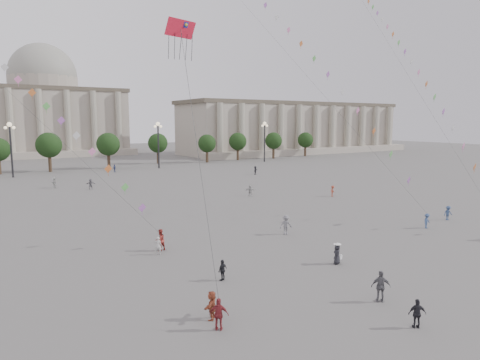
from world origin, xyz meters
TOP-DOWN VIEW (x-y plane):
  - ground at (0.00, 0.00)m, footprint 360.00×360.00m
  - hall_east at (75.00, 93.89)m, footprint 84.00×26.22m
  - hall_central at (0.00, 129.22)m, footprint 48.30×34.30m
  - tree_row at (0.00, 78.00)m, footprint 137.12×5.12m
  - lamp_post_mid_west at (-15.00, 70.00)m, footprint 2.00×0.90m
  - lamp_post_mid_east at (15.00, 70.00)m, footprint 2.00×0.90m
  - lamp_post_far_east at (45.00, 70.00)m, footprint 2.00×0.90m
  - person_crowd_0 at (4.16, 68.00)m, footprint 0.99×0.93m
  - person_crowd_4 at (-10.48, 51.49)m, footprint 1.28×1.78m
  - person_crowd_6 at (3.45, 8.52)m, footprint 1.39×1.05m
  - person_crowd_7 at (12.42, 28.15)m, footprint 1.55×1.18m
  - person_crowd_8 at (22.23, 21.31)m, footprint 1.20×1.02m
  - person_crowd_9 at (27.28, 48.48)m, footprint 1.51×1.46m
  - person_crowd_12 at (-5.75, 47.06)m, footprint 1.63×0.94m
  - person_crowd_13 at (-9.32, 9.21)m, footprint 0.66×0.60m
  - person_crowd_14 at (22.43, 3.70)m, footprint 1.15×0.85m
  - tourist_0 at (-11.43, -4.58)m, footprint 1.06×0.97m
  - tourist_1 at (-2.45, -10.00)m, footprint 0.99×0.84m
  - tourist_2 at (-11.14, -3.28)m, footprint 1.40×1.40m
  - tourist_3 at (-1.39, -6.75)m, footprint 1.19×1.08m
  - tourist_4 at (-7.73, 1.42)m, footprint 0.94×0.67m
  - kite_flyer_0 at (-8.77, 10.13)m, footprint 1.07×0.94m
  - kite_flyer_1 at (17.16, 2.71)m, footprint 1.08×0.75m
  - hat_person at (1.40, -0.33)m, footprint 0.89×0.75m
  - dragon_kite at (-10.10, 2.39)m, footprint 2.26×4.08m
  - kite_train_east at (32.61, 20.81)m, footprint 26.27×45.22m

SIDE VIEW (x-z plane):
  - ground at x=0.00m, z-range 0.00..0.00m
  - tourist_4 at x=-7.73m, z-range 0.00..1.48m
  - person_crowd_13 at x=-9.32m, z-range 0.00..1.52m
  - kite_flyer_1 at x=17.16m, z-range 0.00..1.53m
  - person_crowd_14 at x=22.43m, z-range 0.00..1.59m
  - tourist_1 at x=-2.45m, z-range 0.00..1.59m
  - person_crowd_8 at x=22.23m, z-range 0.00..1.62m
  - tourist_2 at x=-11.14m, z-range 0.00..1.62m
  - person_crowd_7 at x=12.42m, z-range 0.00..1.63m
  - person_crowd_0 at x=4.16m, z-range 0.00..1.64m
  - hat_person at x=1.40m, z-range -0.01..1.68m
  - person_crowd_12 at x=-5.75m, z-range 0.00..1.68m
  - person_crowd_9 at x=27.28m, z-range 0.00..1.72m
  - tourist_0 at x=-11.43m, z-range 0.00..1.74m
  - person_crowd_4 at x=-10.48m, z-range 0.00..1.85m
  - kite_flyer_0 at x=-8.77m, z-range 0.00..1.86m
  - person_crowd_6 at x=3.45m, z-range 0.00..1.91m
  - tourist_3 at x=-1.39m, z-range 0.00..1.94m
  - tree_row at x=0.00m, z-range 1.39..9.39m
  - lamp_post_mid_west at x=-15.00m, z-range 2.03..12.68m
  - lamp_post_mid_east at x=15.00m, z-range 2.03..12.68m
  - lamp_post_far_east at x=45.00m, z-range 2.03..12.68m
  - hall_east at x=75.00m, z-range -0.17..17.03m
  - hall_central at x=0.00m, z-range -3.52..31.98m
  - dragon_kite at x=-10.10m, z-range 7.51..24.16m
  - kite_train_east at x=32.61m, z-range -9.91..57.10m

